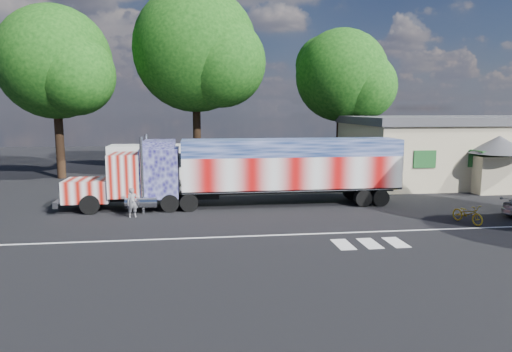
{
  "coord_description": "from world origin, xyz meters",
  "views": [
    {
      "loc": [
        -3.37,
        -23.21,
        5.82
      ],
      "look_at": [
        0.0,
        3.0,
        1.9
      ],
      "focal_mm": 32.0,
      "sensor_mm": 36.0,
      "label": 1
    }
  ],
  "objects": [
    {
      "name": "coach_bus",
      "position": [
        -4.18,
        10.4,
        1.66
      ],
      "size": [
        11.01,
        2.56,
        3.2
      ],
      "color": "white",
      "rests_on": "ground"
    },
    {
      "name": "tree_n_mid",
      "position": [
        -3.22,
        18.38,
        10.88
      ],
      "size": [
        11.47,
        10.93,
        16.41
      ],
      "color": "black",
      "rests_on": "ground"
    },
    {
      "name": "semi_truck",
      "position": [
        -0.26,
        3.63,
        2.21
      ],
      "size": [
        20.11,
        3.18,
        4.29
      ],
      "color": "black",
      "rests_on": "ground"
    },
    {
      "name": "bicycle",
      "position": [
        10.28,
        -2.01,
        0.49
      ],
      "size": [
        1.16,
        1.97,
        0.98
      ],
      "primitive_type": "imported",
      "rotation": [
        0.0,
        0.0,
        0.29
      ],
      "color": "gold",
      "rests_on": "ground"
    },
    {
      "name": "hall_building",
      "position": [
        19.92,
        10.86,
        2.62
      ],
      "size": [
        22.4,
        12.8,
        5.2
      ],
      "color": "beige",
      "rests_on": "ground"
    },
    {
      "name": "ground",
      "position": [
        0.0,
        0.0,
        0.0
      ],
      "size": [
        100.0,
        100.0,
        0.0
      ],
      "primitive_type": "plane",
      "color": "black"
    },
    {
      "name": "lane_markings",
      "position": [
        1.71,
        -3.77,
        0.01
      ],
      "size": [
        30.0,
        2.67,
        0.01
      ],
      "color": "silver",
      "rests_on": "ground"
    },
    {
      "name": "tree_ne_a",
      "position": [
        9.68,
        17.02,
        8.68
      ],
      "size": [
        8.63,
        8.21,
        12.85
      ],
      "color": "black",
      "rests_on": "ground"
    },
    {
      "name": "tree_nw_a",
      "position": [
        -14.64,
        16.59,
        9.47
      ],
      "size": [
        9.62,
        9.16,
        14.12
      ],
      "color": "black",
      "rests_on": "ground"
    },
    {
      "name": "woman",
      "position": [
        -6.91,
        1.5,
        0.8
      ],
      "size": [
        0.67,
        0.53,
        1.6
      ],
      "primitive_type": "imported",
      "rotation": [
        0.0,
        0.0,
        0.29
      ],
      "color": "slate",
      "rests_on": "ground"
    }
  ]
}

